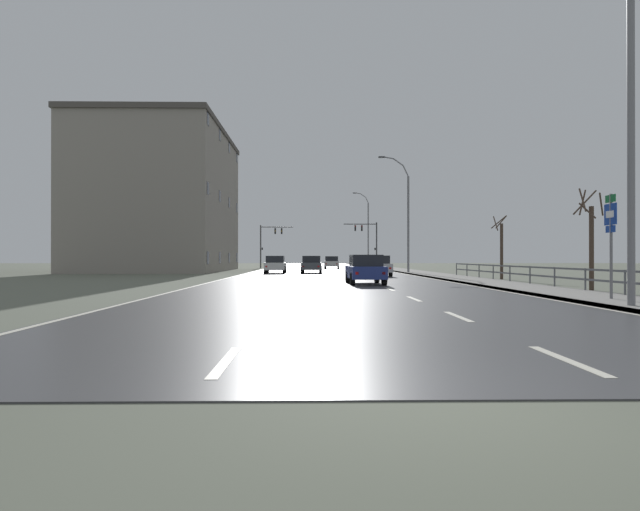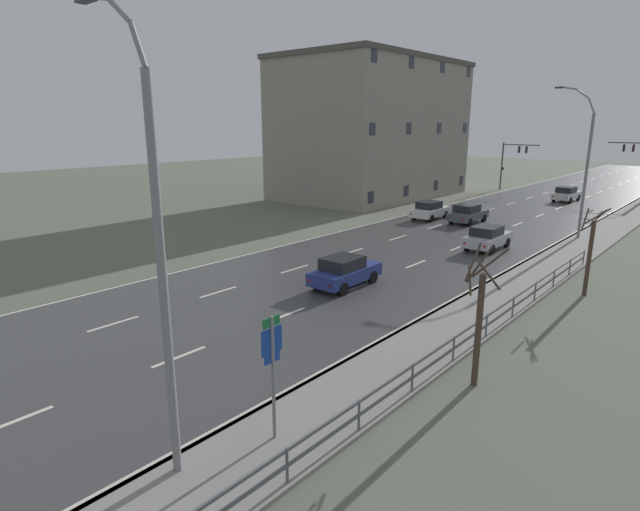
{
  "view_description": "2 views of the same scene",
  "coord_description": "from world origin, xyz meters",
  "px_view_note": "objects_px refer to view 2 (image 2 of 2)",
  "views": [
    {
      "loc": [
        -1.18,
        -5.28,
        1.43
      ],
      "look_at": [
        -0.17,
        51.58,
        1.63
      ],
      "focal_mm": 30.05,
      "sensor_mm": 36.0,
      "label": 1
    },
    {
      "loc": [
        16.87,
        3.59,
        7.99
      ],
      "look_at": [
        0.0,
        23.1,
        1.3
      ],
      "focal_mm": 28.56,
      "sensor_mm": 36.0,
      "label": 2
    }
  ],
  "objects_px": {
    "street_lamp_midground": "(584,166)",
    "brick_building": "(372,129)",
    "highway_sign": "(273,363)",
    "car_mid_centre": "(468,213)",
    "traffic_signal_left": "(511,158)",
    "car_distant": "(430,210)",
    "street_lamp_foreground": "(157,259)",
    "car_far_left": "(487,237)",
    "car_near_left": "(345,271)",
    "car_near_right": "(566,194)"
  },
  "relations": [
    {
      "from": "car_mid_centre",
      "to": "car_distant",
      "type": "height_order",
      "value": "same"
    },
    {
      "from": "street_lamp_foreground",
      "to": "car_mid_centre",
      "type": "xyz_separation_m",
      "value": [
        -8.53,
        33.86,
        -4.4
      ]
    },
    {
      "from": "traffic_signal_left",
      "to": "car_near_right",
      "type": "xyz_separation_m",
      "value": [
        8.29,
        -5.5,
        -3.15
      ]
    },
    {
      "from": "brick_building",
      "to": "street_lamp_foreground",
      "type": "bearing_deg",
      "value": -60.08
    },
    {
      "from": "car_mid_centre",
      "to": "car_near_left",
      "type": "bearing_deg",
      "value": -80.15
    },
    {
      "from": "car_near_right",
      "to": "brick_building",
      "type": "xyz_separation_m",
      "value": [
        -18.33,
        -9.9,
        6.6
      ]
    },
    {
      "from": "car_near_right",
      "to": "car_distant",
      "type": "height_order",
      "value": "same"
    },
    {
      "from": "car_near_left",
      "to": "car_near_right",
      "type": "bearing_deg",
      "value": 89.01
    },
    {
      "from": "traffic_signal_left",
      "to": "highway_sign",
      "type": "bearing_deg",
      "value": -74.61
    },
    {
      "from": "street_lamp_foreground",
      "to": "car_near_left",
      "type": "xyz_separation_m",
      "value": [
        -5.72,
        13.8,
        -4.4
      ]
    },
    {
      "from": "street_lamp_foreground",
      "to": "car_near_right",
      "type": "distance_m",
      "value": 52.66
    },
    {
      "from": "car_distant",
      "to": "car_far_left",
      "type": "bearing_deg",
      "value": -41.44
    },
    {
      "from": "street_lamp_foreground",
      "to": "car_near_right",
      "type": "xyz_separation_m",
      "value": [
        -5.98,
        52.14,
        -4.4
      ]
    },
    {
      "from": "street_lamp_foreground",
      "to": "street_lamp_midground",
      "type": "relative_size",
      "value": 1.01
    },
    {
      "from": "street_lamp_foreground",
      "to": "car_near_left",
      "type": "distance_m",
      "value": 15.57
    },
    {
      "from": "street_lamp_foreground",
      "to": "traffic_signal_left",
      "type": "height_order",
      "value": "street_lamp_foreground"
    },
    {
      "from": "car_near_left",
      "to": "car_mid_centre",
      "type": "distance_m",
      "value": 20.26
    },
    {
      "from": "car_mid_centre",
      "to": "brick_building",
      "type": "distance_m",
      "value": 19.04
    },
    {
      "from": "brick_building",
      "to": "car_near_right",
      "type": "bearing_deg",
      "value": 28.37
    },
    {
      "from": "car_near_right",
      "to": "brick_building",
      "type": "distance_m",
      "value": 21.85
    },
    {
      "from": "street_lamp_midground",
      "to": "brick_building",
      "type": "xyz_separation_m",
      "value": [
        -24.26,
        8.9,
        2.28
      ]
    },
    {
      "from": "street_lamp_midground",
      "to": "car_near_left",
      "type": "relative_size",
      "value": 2.55
    },
    {
      "from": "car_far_left",
      "to": "brick_building",
      "type": "distance_m",
      "value": 27.1
    },
    {
      "from": "street_lamp_midground",
      "to": "car_near_left",
      "type": "xyz_separation_m",
      "value": [
        -5.68,
        -19.54,
        -4.32
      ]
    },
    {
      "from": "highway_sign",
      "to": "street_lamp_foreground",
      "type": "bearing_deg",
      "value": -111.59
    },
    {
      "from": "street_lamp_foreground",
      "to": "car_mid_centre",
      "type": "relative_size",
      "value": 2.56
    },
    {
      "from": "street_lamp_foreground",
      "to": "car_near_right",
      "type": "relative_size",
      "value": 2.54
    },
    {
      "from": "street_lamp_midground",
      "to": "highway_sign",
      "type": "xyz_separation_m",
      "value": [
        0.98,
        -30.96,
        -2.91
      ]
    },
    {
      "from": "highway_sign",
      "to": "car_mid_centre",
      "type": "xyz_separation_m",
      "value": [
        -9.47,
        31.47,
        -1.41
      ]
    },
    {
      "from": "street_lamp_midground",
      "to": "car_far_left",
      "type": "bearing_deg",
      "value": -115.83
    },
    {
      "from": "car_distant",
      "to": "brick_building",
      "type": "xyz_separation_m",
      "value": [
        -12.55,
        8.88,
        6.6
      ]
    },
    {
      "from": "street_lamp_midground",
      "to": "car_mid_centre",
      "type": "relative_size",
      "value": 2.54
    },
    {
      "from": "street_lamp_midground",
      "to": "car_near_right",
      "type": "xyz_separation_m",
      "value": [
        -5.93,
        18.8,
        -4.32
      ]
    },
    {
      "from": "car_near_right",
      "to": "car_near_left",
      "type": "bearing_deg",
      "value": -86.42
    },
    {
      "from": "highway_sign",
      "to": "car_mid_centre",
      "type": "relative_size",
      "value": 0.83
    },
    {
      "from": "car_mid_centre",
      "to": "street_lamp_midground",
      "type": "bearing_deg",
      "value": -1.6
    },
    {
      "from": "car_far_left",
      "to": "traffic_signal_left",
      "type": "bearing_deg",
      "value": 108.31
    },
    {
      "from": "car_near_right",
      "to": "car_far_left",
      "type": "height_order",
      "value": "same"
    },
    {
      "from": "highway_sign",
      "to": "car_far_left",
      "type": "xyz_separation_m",
      "value": [
        -4.48,
        23.74,
        -1.41
      ]
    },
    {
      "from": "traffic_signal_left",
      "to": "brick_building",
      "type": "distance_m",
      "value": 18.7
    },
    {
      "from": "car_mid_centre",
      "to": "brick_building",
      "type": "bearing_deg",
      "value": 153.9
    },
    {
      "from": "street_lamp_foreground",
      "to": "brick_building",
      "type": "bearing_deg",
      "value": 119.92
    },
    {
      "from": "car_near_left",
      "to": "traffic_signal_left",
      "type": "bearing_deg",
      "value": 99.67
    },
    {
      "from": "street_lamp_midground",
      "to": "highway_sign",
      "type": "relative_size",
      "value": 3.05
    },
    {
      "from": "traffic_signal_left",
      "to": "car_distant",
      "type": "distance_m",
      "value": 24.61
    },
    {
      "from": "street_lamp_foreground",
      "to": "car_near_left",
      "type": "bearing_deg",
      "value": 112.53
    },
    {
      "from": "car_near_left",
      "to": "car_distant",
      "type": "xyz_separation_m",
      "value": [
        -6.04,
        19.56,
        0.0
      ]
    },
    {
      "from": "traffic_signal_left",
      "to": "car_mid_centre",
      "type": "xyz_separation_m",
      "value": [
        5.74,
        -23.78,
        -3.15
      ]
    },
    {
      "from": "street_lamp_foreground",
      "to": "car_mid_centre",
      "type": "bearing_deg",
      "value": 104.14
    },
    {
      "from": "street_lamp_foreground",
      "to": "car_distant",
      "type": "height_order",
      "value": "street_lamp_foreground"
    }
  ]
}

